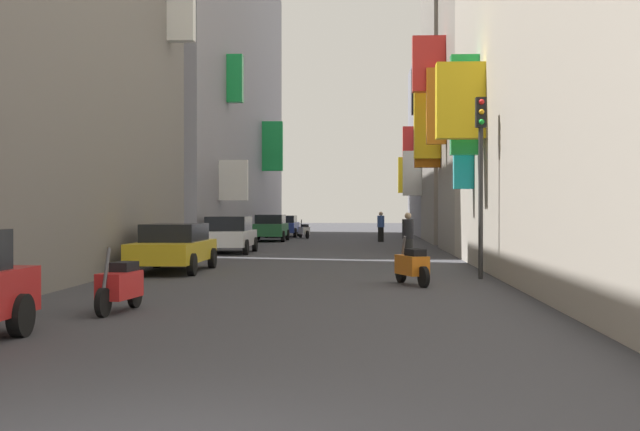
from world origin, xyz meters
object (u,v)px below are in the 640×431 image
Objects in this scene: parked_car_yellow at (174,246)px; traffic_light_near_corner at (481,156)px; pedestrian_near_left at (381,227)px; parked_car_white at (228,234)px; scooter_white at (304,231)px; pedestrian_crossing at (408,238)px; parked_car_blue at (283,225)px; scooter_red at (120,285)px; scooter_orange at (412,265)px; parked_car_green at (270,227)px.

traffic_light_near_corner is at bearing -13.80° from parked_car_yellow.
parked_car_white is at bearing -118.43° from pedestrian_near_left.
scooter_white is (1.68, 27.02, -0.26)m from parked_car_yellow.
traffic_light_near_corner is (1.53, -5.89, 2.28)m from pedestrian_crossing.
scooter_red is (1.04, -38.69, -0.27)m from parked_car_blue.
parked_car_green is at bearing 103.57° from scooter_orange.
scooter_white and scooter_red have the same top height.
traffic_light_near_corner is at bearing -71.53° from parked_car_green.
pedestrian_near_left reaches higher than scooter_white.
parked_car_blue is (0.17, 29.51, 0.01)m from parked_car_yellow.
parked_car_blue is 33.96m from scooter_orange.
pedestrian_near_left reaches higher than parked_car_blue.
scooter_red is 1.10× the size of pedestrian_crossing.
traffic_light_near_corner is (8.43, -11.98, 2.33)m from parked_car_white.
pedestrian_crossing is at bearing 87.77° from scooter_orange.
parked_car_white is at bearing 93.92° from scooter_red.
pedestrian_near_left is (6.26, 21.66, 0.09)m from parked_car_yellow.
pedestrian_crossing is at bearing -75.51° from parked_car_blue.
scooter_red is (-5.29, -5.33, 0.00)m from scooter_orange.
parked_car_yellow is 7.82m from pedestrian_crossing.
pedestrian_near_left is at bearing 80.72° from scooter_red.
scooter_orange is 25.52m from pedestrian_near_left.
parked_car_white is 2.10× the size of scooter_white.
parked_car_blue is 2.65× the size of pedestrian_near_left.
parked_car_white is at bearing -95.95° from scooter_white.
pedestrian_near_left is (-0.25, 25.52, 0.35)m from scooter_orange.
parked_car_blue reaches higher than scooter_white.
scooter_orange and scooter_red have the same top height.
parked_car_blue is 26.50m from pedestrian_crossing.
pedestrian_near_left is (6.10, -0.76, 0.04)m from parked_car_green.
parked_car_blue is at bearing 89.22° from parked_car_white.
parked_car_green is 0.93× the size of parked_car_blue.
parked_car_white is 12.49m from parked_car_green.
parked_car_white is 0.99× the size of parked_car_green.
traffic_light_near_corner is at bearing 45.10° from scooter_red.
traffic_light_near_corner is at bearing -75.50° from parked_car_blue.
parked_car_blue is 9.93m from pedestrian_near_left.
traffic_light_near_corner is at bearing -85.00° from pedestrian_near_left.
scooter_orange is at bearing -30.67° from parked_car_yellow.
traffic_light_near_corner is (1.83, 1.81, 2.64)m from scooter_orange.
scooter_white is at bearing 102.88° from traffic_light_near_corner.
scooter_white is 1.14× the size of pedestrian_crossing.
parked_car_white reaches higher than parked_car_green.
parked_car_white reaches higher than parked_car_blue.
parked_car_blue is 2.28× the size of scooter_white.
parked_car_blue is at bearing 89.90° from parked_car_green.
scooter_orange is at bearing -92.23° from pedestrian_crossing.
parked_car_yellow is at bearing -93.57° from scooter_white.
pedestrian_crossing is (6.80, 3.85, 0.10)m from parked_car_yellow.
parked_car_blue is 32.68m from traffic_light_near_corner.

